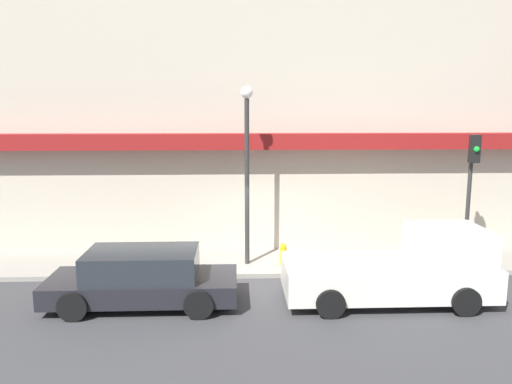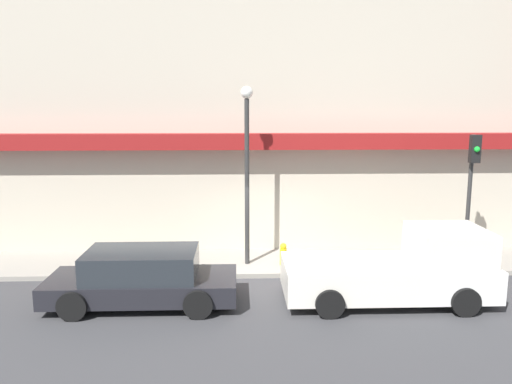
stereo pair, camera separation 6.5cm
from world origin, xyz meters
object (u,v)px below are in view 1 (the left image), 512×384
(pickup_truck, at_px, (401,270))
(traffic_light, at_px, (471,177))
(fire_hydrant, at_px, (283,254))
(parked_car, at_px, (143,278))
(street_lamp, at_px, (247,154))

(pickup_truck, height_order, traffic_light, traffic_light)
(pickup_truck, height_order, fire_hydrant, pickup_truck)
(pickup_truck, bearing_deg, fire_hydrant, 135.06)
(parked_car, bearing_deg, traffic_light, 14.90)
(fire_hydrant, distance_m, street_lamp, 3.19)
(pickup_truck, xyz_separation_m, fire_hydrant, (-2.71, 2.60, -0.34))
(parked_car, bearing_deg, fire_hydrant, 36.05)
(pickup_truck, xyz_separation_m, parked_car, (-6.43, 0.00, -0.13))
(fire_hydrant, relative_size, traffic_light, 0.17)
(parked_car, distance_m, traffic_light, 9.66)
(street_lamp, xyz_separation_m, traffic_light, (6.51, -0.51, -0.65))
(street_lamp, bearing_deg, traffic_light, -4.49)
(parked_car, relative_size, street_lamp, 0.87)
(pickup_truck, relative_size, fire_hydrant, 7.68)
(traffic_light, bearing_deg, pickup_truck, -140.46)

